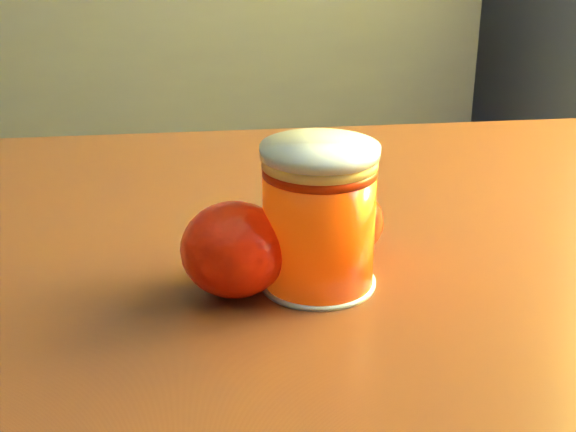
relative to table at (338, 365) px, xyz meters
name	(u,v)px	position (x,y,z in m)	size (l,w,h in m)	color
table	(338,365)	(0.00, 0.00, 0.00)	(1.06, 0.84, 0.71)	brown
juice_glass	(319,218)	(-0.03, -0.03, 0.14)	(0.08, 0.08, 0.10)	#FF4005
orange_front	(234,249)	(-0.09, -0.03, 0.12)	(0.07, 0.07, 0.06)	#FF2005
orange_back	(343,221)	(0.00, 0.01, 0.12)	(0.06, 0.06, 0.05)	#FF2005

